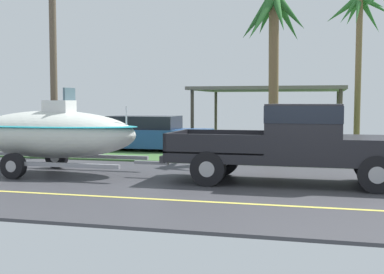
# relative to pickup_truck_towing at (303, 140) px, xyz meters

# --- Properties ---
(ground) EXTENTS (36.00, 22.00, 0.11)m
(ground) POSITION_rel_pickup_truck_towing_xyz_m (0.10, 7.48, -1.05)
(ground) COLOR #38383D
(pickup_truck_towing) EXTENTS (5.78, 2.05, 1.87)m
(pickup_truck_towing) POSITION_rel_pickup_truck_towing_xyz_m (0.00, 0.00, 0.00)
(pickup_truck_towing) COLOR black
(pickup_truck_towing) RESTS_ON ground
(boat_on_trailer) EXTENTS (5.94, 2.35, 2.29)m
(boat_on_trailer) POSITION_rel_pickup_truck_towing_xyz_m (-6.59, -0.00, 0.03)
(boat_on_trailer) COLOR gray
(boat_on_trailer) RESTS_ON ground
(parked_sedan_near) EXTENTS (4.65, 1.81, 1.38)m
(parked_sedan_near) POSITION_rel_pickup_truck_towing_xyz_m (-6.10, 6.36, -0.37)
(parked_sedan_near) COLOR #234C89
(parked_sedan_near) RESTS_ON ground
(carport_awning) EXTENTS (6.46, 5.20, 2.56)m
(carport_awning) POSITION_rel_pickup_truck_towing_xyz_m (-1.93, 10.79, 1.40)
(carport_awning) COLOR #4C4238
(carport_awning) RESTS_ON ground
(palm_tree_near_left) EXTENTS (3.41, 3.20, 7.16)m
(palm_tree_near_left) POSITION_rel_pickup_truck_towing_xyz_m (1.95, 13.86, 4.56)
(palm_tree_near_left) COLOR brown
(palm_tree_near_left) RESTS_ON ground
(palm_tree_near_right) EXTENTS (2.26, 3.09, 5.54)m
(palm_tree_near_right) POSITION_rel_pickup_truck_towing_xyz_m (-1.18, 4.37, 3.12)
(palm_tree_near_right) COLOR brown
(palm_tree_near_right) RESTS_ON ground
(utility_pole) EXTENTS (0.24, 1.80, 7.71)m
(utility_pole) POSITION_rel_pickup_truck_towing_xyz_m (-8.50, 3.50, 2.96)
(utility_pole) COLOR brown
(utility_pole) RESTS_ON ground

